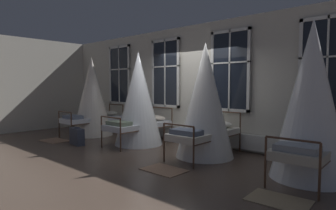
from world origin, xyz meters
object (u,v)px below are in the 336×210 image
(cot_first, at_px, (92,98))
(cot_second, at_px, (139,100))
(suitcase_dark, at_px, (77,136))
(cot_third, at_px, (205,102))
(cot_fourth, at_px, (311,102))

(cot_first, bearing_deg, cot_second, -88.14)
(cot_second, bearing_deg, suitcase_dark, 134.66)
(cot_third, relative_size, suitcase_dark, 4.31)
(cot_third, distance_m, cot_fourth, 2.18)
(cot_second, xyz_separation_m, suitcase_dark, (-1.17, -1.16, -0.97))
(cot_first, relative_size, suitcase_dark, 4.24)
(cot_first, height_order, cot_fourth, cot_fourth)
(cot_first, bearing_deg, cot_fourth, -88.57)
(cot_third, height_order, cot_fourth, cot_fourth)
(cot_first, height_order, cot_third, cot_third)
(cot_second, xyz_separation_m, cot_fourth, (4.27, -0.01, 0.11))
(cot_fourth, relative_size, suitcase_dark, 4.59)
(suitcase_dark, bearing_deg, cot_third, 29.05)
(cot_third, relative_size, cot_fourth, 0.94)
(cot_second, bearing_deg, cot_fourth, -90.24)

